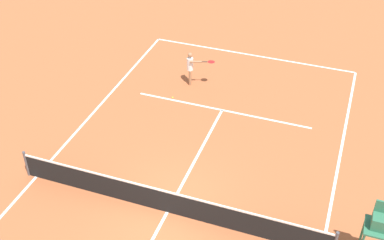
{
  "coord_description": "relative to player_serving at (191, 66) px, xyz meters",
  "views": [
    {
      "loc": [
        -4.68,
        10.63,
        12.34
      ],
      "look_at": [
        0.6,
        -4.09,
        0.8
      ],
      "focal_mm": 47.08,
      "sensor_mm": 36.0,
      "label": 1
    }
  ],
  "objects": [
    {
      "name": "tennis_ball",
      "position": [
        0.37,
        1.38,
        -0.91
      ],
      "size": [
        0.07,
        0.07,
        0.07
      ],
      "primitive_type": "sphere",
      "color": "#CCE033",
      "rests_on": "ground"
    },
    {
      "name": "tennis_net",
      "position": [
        -1.94,
        7.72,
        -0.45
      ],
      "size": [
        10.82,
        0.1,
        1.07
      ],
      "color": "#4C4C51",
      "rests_on": "ground"
    },
    {
      "name": "court_lines",
      "position": [
        -1.94,
        7.72,
        -0.94
      ],
      "size": [
        10.22,
        22.67,
        0.01
      ],
      "color": "white",
      "rests_on": "ground"
    },
    {
      "name": "ground_plane",
      "position": [
        -1.94,
        7.72,
        -0.95
      ],
      "size": [
        60.0,
        60.0,
        0.0
      ],
      "primitive_type": "plane",
      "color": "#AD5933"
    },
    {
      "name": "player_serving",
      "position": [
        0.0,
        0.0,
        0.0
      ],
      "size": [
        1.28,
        0.53,
        1.6
      ],
      "rotation": [
        0.0,
        0.0,
        1.9
      ],
      "color": "#9E704C",
      "rests_on": "ground"
    },
    {
      "name": "umpire_chair",
      "position": [
        -8.33,
        7.63,
        0.66
      ],
      "size": [
        0.8,
        0.8,
        2.41
      ],
      "color": "#2D6B4C",
      "rests_on": "ground"
    }
  ]
}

